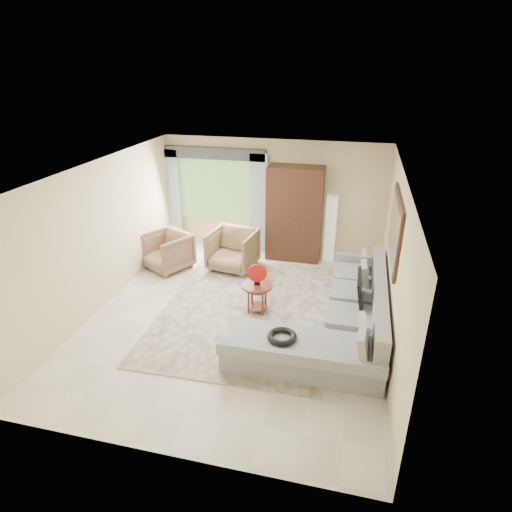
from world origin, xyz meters
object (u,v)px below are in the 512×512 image
(coffee_table, at_px, (257,298))
(armchair_right, at_px, (233,250))
(sectional_sofa, at_px, (340,322))
(armoire, at_px, (295,214))
(floor_lamp, at_px, (330,229))
(armchair_left, at_px, (167,251))
(potted_plant, at_px, (184,243))
(tv_screen, at_px, (361,289))

(coffee_table, xyz_separation_m, armchair_right, (-0.92, 1.59, 0.15))
(sectional_sofa, relative_size, coffee_table, 6.37)
(armoire, bearing_deg, armchair_right, -143.20)
(floor_lamp, bearing_deg, sectional_sofa, -81.67)
(armchair_left, bearing_deg, armoire, 54.65)
(sectional_sofa, bearing_deg, floor_lamp, 98.33)
(sectional_sofa, bearing_deg, potted_plant, 146.69)
(coffee_table, distance_m, armchair_left, 2.61)
(tv_screen, xyz_separation_m, coffee_table, (-1.75, 0.06, -0.43))
(tv_screen, relative_size, potted_plant, 1.33)
(sectional_sofa, relative_size, tv_screen, 4.68)
(potted_plant, bearing_deg, floor_lamp, 8.85)
(sectional_sofa, xyz_separation_m, tv_screen, (0.27, 0.37, 0.44))
(tv_screen, distance_m, coffee_table, 1.81)
(coffee_table, xyz_separation_m, floor_lamp, (1.05, 2.53, 0.46))
(coffee_table, bearing_deg, floor_lamp, 67.37)
(sectional_sofa, xyz_separation_m, armoire, (-1.23, 2.90, 0.77))
(armchair_left, xyz_separation_m, armchair_right, (1.36, 0.33, 0.03))
(armchair_left, relative_size, potted_plant, 1.59)
(sectional_sofa, xyz_separation_m, floor_lamp, (-0.43, 2.96, 0.47))
(coffee_table, bearing_deg, tv_screen, -1.90)
(armoire, bearing_deg, floor_lamp, 4.29)
(armchair_left, xyz_separation_m, potted_plant, (0.05, 0.76, -0.12))
(coffee_table, relative_size, armoire, 0.26)
(sectional_sofa, bearing_deg, coffee_table, 164.00)
(tv_screen, height_order, floor_lamp, floor_lamp)
(coffee_table, distance_m, armchair_right, 1.84)
(sectional_sofa, relative_size, potted_plant, 6.22)
(armchair_left, distance_m, potted_plant, 0.77)
(coffee_table, height_order, potted_plant, potted_plant)
(armchair_left, relative_size, floor_lamp, 0.59)
(armchair_left, distance_m, armchair_right, 1.40)
(coffee_table, bearing_deg, armchair_right, 120.08)
(tv_screen, bearing_deg, coffee_table, 178.10)
(tv_screen, height_order, armchair_right, tv_screen)
(armchair_right, height_order, potted_plant, armchair_right)
(coffee_table, relative_size, armchair_right, 0.57)
(tv_screen, bearing_deg, armchair_left, 161.93)
(floor_lamp, bearing_deg, tv_screen, -74.87)
(armchair_right, relative_size, floor_lamp, 0.63)
(tv_screen, xyz_separation_m, armchair_right, (-2.68, 1.65, -0.29))
(armchair_left, bearing_deg, tv_screen, 11.07)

